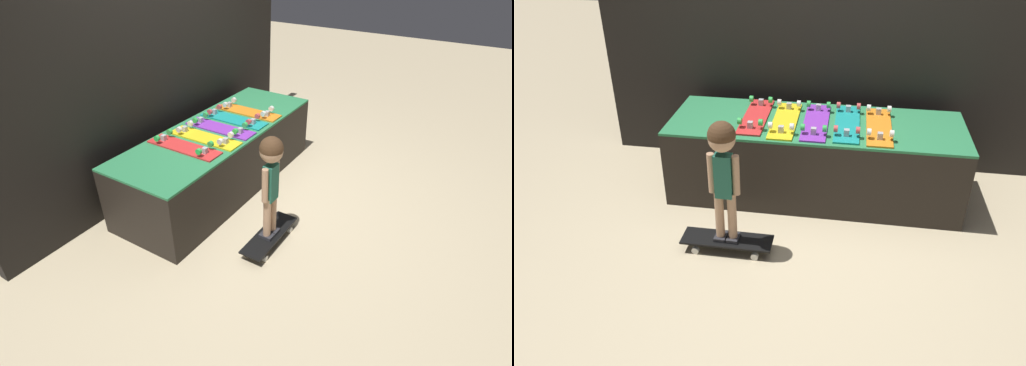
# 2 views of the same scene
# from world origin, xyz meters

# --- Properties ---
(ground_plane) EXTENTS (16.00, 16.00, 0.00)m
(ground_plane) POSITION_xyz_m (0.00, 0.00, 0.00)
(ground_plane) COLOR beige
(back_wall) EXTENTS (3.94, 0.10, 2.21)m
(back_wall) POSITION_xyz_m (0.00, 1.13, 1.11)
(back_wall) COLOR black
(back_wall) RESTS_ON ground_plane
(display_rack) EXTENTS (2.32, 0.81, 0.64)m
(display_rack) POSITION_xyz_m (0.00, 0.51, 0.32)
(display_rack) COLOR black
(display_rack) RESTS_ON ground_plane
(skateboard_red_on_rack) EXTENTS (0.19, 0.71, 0.09)m
(skateboard_red_on_rack) POSITION_xyz_m (-0.49, 0.53, 0.66)
(skateboard_red_on_rack) COLOR red
(skateboard_red_on_rack) RESTS_ON display_rack
(skateboard_yellow_on_rack) EXTENTS (0.19, 0.71, 0.09)m
(skateboard_yellow_on_rack) POSITION_xyz_m (-0.24, 0.49, 0.66)
(skateboard_yellow_on_rack) COLOR yellow
(skateboard_yellow_on_rack) RESTS_ON display_rack
(skateboard_purple_on_rack) EXTENTS (0.19, 0.71, 0.09)m
(skateboard_purple_on_rack) POSITION_xyz_m (0.00, 0.49, 0.66)
(skateboard_purple_on_rack) COLOR purple
(skateboard_purple_on_rack) RESTS_ON display_rack
(skateboard_teal_on_rack) EXTENTS (0.19, 0.71, 0.09)m
(skateboard_teal_on_rack) POSITION_xyz_m (0.24, 0.50, 0.66)
(skateboard_teal_on_rack) COLOR teal
(skateboard_teal_on_rack) RESTS_ON display_rack
(skateboard_orange_on_rack) EXTENTS (0.19, 0.71, 0.09)m
(skateboard_orange_on_rack) POSITION_xyz_m (0.49, 0.49, 0.66)
(skateboard_orange_on_rack) COLOR orange
(skateboard_orange_on_rack) RESTS_ON display_rack
(skateboard_on_floor) EXTENTS (0.65, 0.20, 0.09)m
(skateboard_on_floor) POSITION_xyz_m (-0.53, -0.38, 0.07)
(skateboard_on_floor) COLOR black
(skateboard_on_floor) RESTS_ON ground_plane
(child) EXTENTS (0.22, 0.18, 0.90)m
(child) POSITION_xyz_m (-0.53, -0.38, 0.72)
(child) COLOR #2D2D33
(child) RESTS_ON skateboard_on_floor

